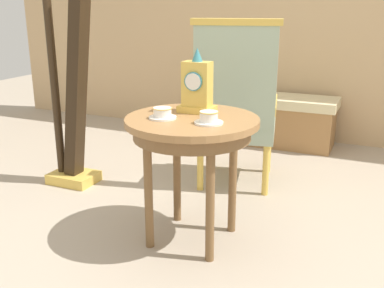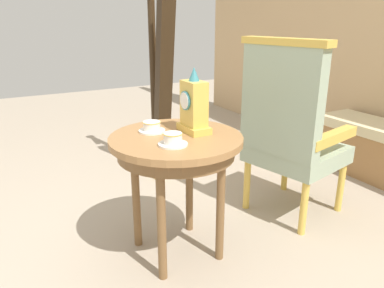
# 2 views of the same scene
# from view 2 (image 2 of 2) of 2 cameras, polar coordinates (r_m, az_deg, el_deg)

# --- Properties ---
(ground_plane) EXTENTS (10.00, 10.00, 0.00)m
(ground_plane) POSITION_cam_2_polar(r_m,az_deg,el_deg) (2.21, -3.68, -15.77)
(ground_plane) COLOR tan
(side_table) EXTENTS (0.68, 0.68, 0.68)m
(side_table) POSITION_cam_2_polar(r_m,az_deg,el_deg) (1.92, -2.42, -1.12)
(side_table) COLOR #9E7042
(side_table) RESTS_ON ground
(teacup_left) EXTENTS (0.14, 0.14, 0.06)m
(teacup_left) POSITION_cam_2_polar(r_m,az_deg,el_deg) (1.97, -6.13, 2.57)
(teacup_left) COLOR white
(teacup_left) RESTS_ON side_table
(teacup_right) EXTENTS (0.14, 0.14, 0.06)m
(teacup_right) POSITION_cam_2_polar(r_m,az_deg,el_deg) (1.75, -2.93, 0.65)
(teacup_right) COLOR white
(teacup_right) RESTS_ON side_table
(mantel_clock) EXTENTS (0.19, 0.11, 0.34)m
(mantel_clock) POSITION_cam_2_polar(r_m,az_deg,el_deg) (1.93, 0.27, 5.72)
(mantel_clock) COLOR gold
(mantel_clock) RESTS_ON side_table
(armchair) EXTENTS (0.64, 0.63, 1.14)m
(armchair) POSITION_cam_2_polar(r_m,az_deg,el_deg) (2.40, 14.64, 2.24)
(armchair) COLOR #9EB299
(armchair) RESTS_ON ground
(harp) EXTENTS (0.40, 0.24, 1.75)m
(harp) POSITION_cam_2_polar(r_m,az_deg,el_deg) (3.00, -4.80, 8.24)
(harp) COLOR gold
(harp) RESTS_ON ground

